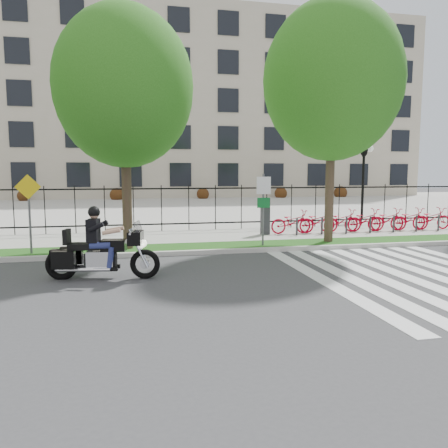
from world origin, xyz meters
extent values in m
plane|color=#3A3A3D|center=(0.00, 0.00, 0.00)|extent=(120.00, 120.00, 0.00)
cube|color=#B9B6AE|center=(0.00, 4.10, 0.07)|extent=(60.00, 0.20, 0.15)
cube|color=#1D4A12|center=(0.00, 4.95, 0.07)|extent=(60.00, 1.50, 0.15)
cube|color=#ACAAA1|center=(0.00, 7.45, 0.07)|extent=(60.00, 3.50, 0.15)
cube|color=#ACAAA1|center=(0.00, 25.00, 0.05)|extent=(80.00, 34.00, 0.10)
cube|color=#B0A68E|center=(0.00, 45.00, 10.00)|extent=(60.00, 20.00, 20.00)
cylinder|color=black|center=(10.00, 12.00, 2.00)|extent=(0.14, 0.14, 4.00)
cylinder|color=black|center=(10.00, 12.00, 3.90)|extent=(0.06, 0.70, 0.70)
sphere|color=white|center=(9.65, 12.00, 4.00)|extent=(0.36, 0.36, 0.36)
sphere|color=white|center=(10.35, 12.00, 4.00)|extent=(0.36, 0.36, 0.36)
cylinder|color=#34271C|center=(-2.62, 4.95, 2.12)|extent=(0.32, 0.32, 3.93)
ellipsoid|color=#215C15|center=(-2.62, 4.95, 5.44)|extent=(4.51, 4.51, 5.19)
cylinder|color=#34271C|center=(4.66, 4.95, 2.31)|extent=(0.32, 0.32, 4.32)
ellipsoid|color=#215C15|center=(4.66, 4.95, 5.96)|extent=(4.96, 4.96, 5.71)
cube|color=#2D2D33|center=(2.91, 7.20, 0.90)|extent=(0.35, 0.25, 1.50)
imported|color=#C0001C|center=(4.11, 7.20, 0.64)|extent=(1.88, 0.65, 0.99)
cylinder|color=#2D2D33|center=(4.11, 6.70, 0.50)|extent=(0.08, 0.08, 0.70)
imported|color=#C0001C|center=(5.21, 7.20, 0.64)|extent=(1.88, 0.65, 0.99)
cylinder|color=#2D2D33|center=(5.21, 6.70, 0.50)|extent=(0.08, 0.08, 0.70)
imported|color=#C0001C|center=(6.31, 7.20, 0.64)|extent=(1.88, 0.65, 0.99)
cylinder|color=#2D2D33|center=(6.31, 6.70, 0.50)|extent=(0.08, 0.08, 0.70)
imported|color=#C0001C|center=(7.41, 7.20, 0.64)|extent=(1.88, 0.65, 0.99)
cylinder|color=#2D2D33|center=(7.41, 6.70, 0.50)|extent=(0.08, 0.08, 0.70)
imported|color=#C0001C|center=(8.51, 7.20, 0.64)|extent=(1.88, 0.65, 0.99)
cylinder|color=#2D2D33|center=(8.51, 6.70, 0.50)|extent=(0.08, 0.08, 0.70)
imported|color=#C0001C|center=(9.61, 7.20, 0.64)|extent=(1.88, 0.65, 0.99)
cylinder|color=#2D2D33|center=(9.61, 6.70, 0.50)|extent=(0.08, 0.08, 0.70)
imported|color=#C0001C|center=(10.71, 7.20, 0.64)|extent=(1.88, 0.65, 0.99)
cylinder|color=#2D2D33|center=(10.71, 6.70, 0.50)|extent=(0.08, 0.08, 0.70)
cylinder|color=#59595B|center=(2.01, 4.60, 1.40)|extent=(0.07, 0.07, 2.50)
cube|color=white|center=(2.01, 4.56, 2.25)|extent=(0.50, 0.03, 0.60)
cube|color=#0C6626|center=(2.01, 4.56, 1.65)|extent=(0.45, 0.03, 0.35)
cylinder|color=#59595B|center=(-5.61, 4.60, 1.35)|extent=(0.07, 0.07, 2.40)
cube|color=yellow|center=(-5.61, 4.56, 2.25)|extent=(0.78, 0.03, 0.78)
torus|color=black|center=(-2.18, 1.12, 0.38)|extent=(0.78, 0.28, 0.76)
torus|color=black|center=(-4.25, 1.49, 0.38)|extent=(0.83, 0.31, 0.81)
cube|color=black|center=(-2.39, 1.16, 1.05)|extent=(0.43, 0.66, 0.33)
cube|color=#26262B|center=(-2.32, 1.15, 1.31)|extent=(0.26, 0.57, 0.34)
cube|color=silver|center=(-3.27, 1.31, 0.50)|extent=(0.72, 0.49, 0.44)
cube|color=black|center=(-2.94, 1.26, 0.86)|extent=(0.67, 0.48, 0.29)
cube|color=black|center=(-3.65, 1.38, 0.84)|extent=(0.83, 0.53, 0.16)
cube|color=black|center=(-4.09, 1.46, 1.09)|extent=(0.17, 0.39, 0.38)
cube|color=black|center=(-4.14, 1.13, 0.55)|extent=(0.58, 0.27, 0.44)
cube|color=black|center=(-4.03, 1.79, 0.55)|extent=(0.58, 0.27, 0.44)
cube|color=black|center=(-3.43, 1.34, 1.24)|extent=(0.34, 0.48, 0.58)
sphere|color=tan|center=(-3.40, 1.34, 1.66)|extent=(0.25, 0.25, 0.25)
sphere|color=black|center=(-3.40, 1.34, 1.71)|extent=(0.30, 0.30, 0.30)
camera|label=1|loc=(-2.47, -9.95, 2.68)|focal=35.00mm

